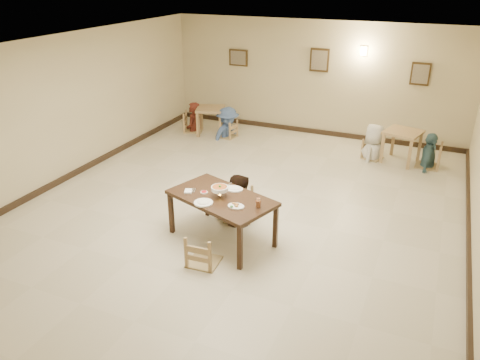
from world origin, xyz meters
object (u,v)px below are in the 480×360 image
at_px(main_table, 222,201).
at_px(bg_chair_rl, 374,140).
at_px(bg_diner_d, 433,133).
at_px(bg_diner_a, 192,102).
at_px(bg_chair_rr, 431,144).
at_px(bg_diner_c, 376,125).
at_px(bg_diner_b, 227,107).
at_px(bg_chair_ll, 193,113).
at_px(chair_near, 203,235).
at_px(main_diner, 237,175).
at_px(bg_table_left, 210,113).
at_px(bg_chair_lr, 228,121).
at_px(chair_far, 239,192).
at_px(curry_warmer, 220,189).
at_px(drink_glass, 258,203).
at_px(bg_table_right, 403,137).

bearing_deg(main_table, bg_chair_rl, 89.41).
bearing_deg(bg_diner_d, bg_diner_a, 91.99).
xyz_separation_m(bg_chair_rl, bg_diner_d, (1.24, -0.01, 0.35)).
xyz_separation_m(main_table, bg_chair_rl, (1.71, 4.77, -0.27)).
height_order(bg_chair_rr, bg_diner_c, bg_diner_c).
relative_size(bg_chair_rr, bg_diner_b, 0.65).
xyz_separation_m(bg_chair_ll, bg_diner_a, (-0.00, 0.00, 0.31)).
bearing_deg(chair_near, bg_diner_d, -122.46).
bearing_deg(bg_chair_rl, main_diner, 174.08).
bearing_deg(main_diner, bg_table_left, -66.01).
relative_size(chair_near, bg_chair_lr, 1.11).
height_order(bg_diner_b, bg_diner_c, bg_diner_c).
relative_size(chair_far, bg_diner_c, 0.62).
height_order(curry_warmer, drink_glass, curry_warmer).
height_order(drink_glass, bg_diner_a, bg_diner_a).
height_order(chair_near, bg_diner_a, bg_diner_a).
xyz_separation_m(main_diner, bg_chair_rl, (1.76, 4.06, -0.43)).
xyz_separation_m(chair_near, bg_chair_rr, (2.91, 5.50, 0.04)).
height_order(chair_near, bg_chair_ll, bg_chair_ll).
distance_m(main_diner, bg_chair_rr, 5.05).
relative_size(curry_warmer, bg_diner_c, 0.19).
bearing_deg(bg_chair_rr, bg_table_right, -91.12).
bearing_deg(main_table, bg_diner_c, 89.41).
bearing_deg(chair_far, bg_table_left, 109.36).
relative_size(bg_chair_ll, bg_chair_rl, 1.14).
bearing_deg(chair_far, curry_warmer, -102.09).
bearing_deg(bg_chair_rr, bg_chair_lr, -87.59).
bearing_deg(bg_diner_c, bg_chair_ll, -81.04).
relative_size(chair_near, bg_diner_c, 0.59).
bearing_deg(bg_table_left, bg_chair_rl, -0.93).
distance_m(chair_far, bg_diner_b, 4.50).
height_order(main_diner, bg_chair_lr, main_diner).
relative_size(main_diner, bg_chair_ll, 1.71).
height_order(main_table, bg_table_right, main_table).
xyz_separation_m(main_table, bg_table_left, (-2.68, 4.85, -0.13)).
relative_size(main_diner, bg_chair_lr, 1.97).
relative_size(bg_table_left, bg_diner_b, 0.56).
relative_size(bg_diner_b, bg_diner_c, 0.98).
xyz_separation_m(bg_table_right, bg_diner_c, (-0.62, -0.03, 0.22)).
bearing_deg(chair_far, bg_chair_rl, 52.57).
bearing_deg(main_table, bg_table_left, 138.02).
distance_m(main_diner, drink_glass, 1.10).
bearing_deg(bg_diner_d, bg_chair_lr, 92.67).
bearing_deg(bg_chair_ll, bg_table_left, -109.44).
bearing_deg(bg_diner_d, bg_table_left, 91.86).
distance_m(bg_chair_rl, bg_diner_c, 0.39).
bearing_deg(bg_diner_a, bg_table_left, 77.74).
xyz_separation_m(chair_far, chair_near, (0.08, -1.53, -0.03)).
height_order(curry_warmer, bg_chair_rl, curry_warmer).
distance_m(curry_warmer, bg_chair_lr, 5.26).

